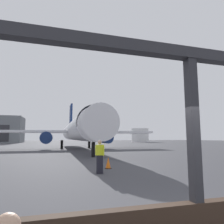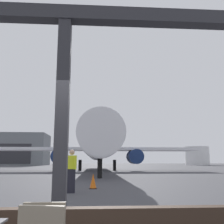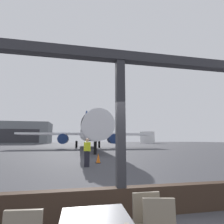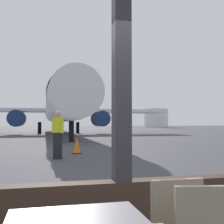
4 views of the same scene
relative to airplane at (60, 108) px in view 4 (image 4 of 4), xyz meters
The scene contains 6 objects.
ground_plane 9.97m from the airplane, 95.58° to the left, with size 220.00×220.00×0.00m, color #424247.
window_frame 30.65m from the airplane, 91.72° to the right, with size 8.10×0.24×3.79m.
airplane is the anchor object (origin of this frame).
ground_crew_worker 23.65m from the airplane, 93.29° to the right, with size 0.41×0.45×1.74m.
traffic_cone 22.07m from the airplane, 91.22° to the right, with size 0.36×0.36×0.69m.
fuel_storage_tank 62.66m from the airplane, 57.09° to the left, with size 7.85×7.85×6.11m, color white.
Camera 4 is at (-0.90, -3.24, 1.28)m, focal length 44.92 mm.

